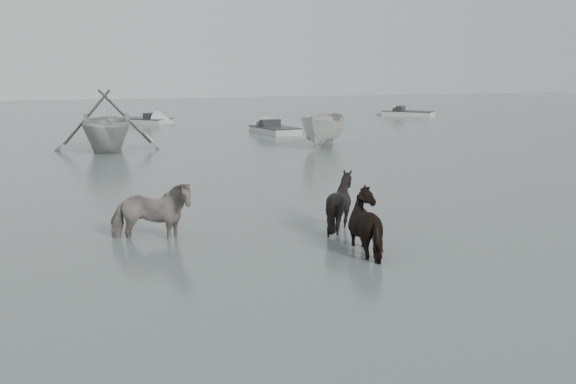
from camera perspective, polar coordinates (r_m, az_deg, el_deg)
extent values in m
plane|color=#506058|center=(12.06, -1.63, -5.96)|extent=(140.00, 140.00, 0.00)
imported|color=black|center=(13.56, -12.13, -1.06)|extent=(1.94, 1.34, 1.50)
imported|color=black|center=(12.52, 7.76, -1.90)|extent=(1.65, 1.79, 1.49)
imported|color=black|center=(14.20, 4.68, -0.42)|extent=(1.49, 1.37, 1.44)
imported|color=#A0A3A0|center=(29.16, -15.83, 6.33)|extent=(5.14, 5.79, 2.82)
imported|color=beige|center=(29.74, 3.23, 5.72)|extent=(3.98, 4.53, 1.71)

